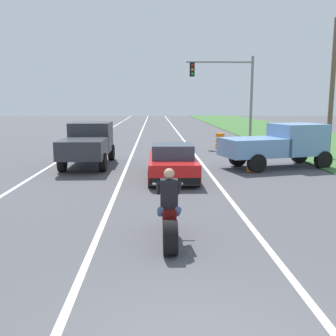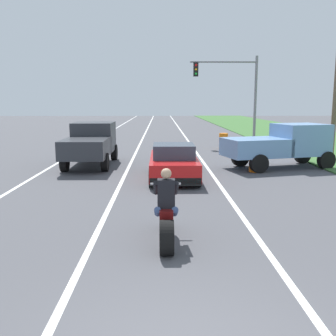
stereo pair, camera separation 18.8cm
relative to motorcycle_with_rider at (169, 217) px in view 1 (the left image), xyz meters
The scene contains 12 objects.
lane_stripe_left_solid 16.84m from the motorcycle_with_rider, 107.93° to the left, with size 0.14×120.00×0.01m, color white.
lane_stripe_right_solid 16.15m from the motorcycle_with_rider, 82.82° to the left, with size 0.14×120.00×0.01m, color white.
lane_stripe_centre_dashed 16.10m from the motorcycle_with_rider, 95.64° to the left, with size 0.14×120.00×0.01m, color white.
motorcycle_with_rider is the anchor object (origin of this frame).
sports_car_red 7.05m from the motorcycle_with_rider, 86.83° to the left, with size 1.84×4.30×1.37m.
pickup_truck_left_lane_dark_grey 10.84m from the motorcycle_with_rider, 108.20° to the left, with size 2.02×4.80×1.98m.
pickup_truck_right_shoulder_light_blue 10.87m from the motorcycle_with_rider, 60.34° to the left, with size 5.14×3.14×1.98m.
traffic_light_mast_near 19.59m from the motorcycle_with_rider, 75.17° to the left, with size 4.56×0.34×6.00m.
utility_pole_roadside 15.00m from the motorcycle_with_rider, 53.56° to the left, with size 0.24×0.24×7.07m, color brown.
construction_barrel_nearest 9.33m from the motorcycle_with_rider, 64.87° to the left, with size 0.58×0.58×1.00m.
construction_barrel_mid 13.25m from the motorcycle_with_rider, 70.72° to the left, with size 0.58×0.58×1.00m.
construction_barrel_far 17.11m from the motorcycle_with_rider, 76.81° to the left, with size 0.58×0.58×1.00m.
Camera 1 is at (-0.52, -3.78, 2.96)m, focal length 41.20 mm.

